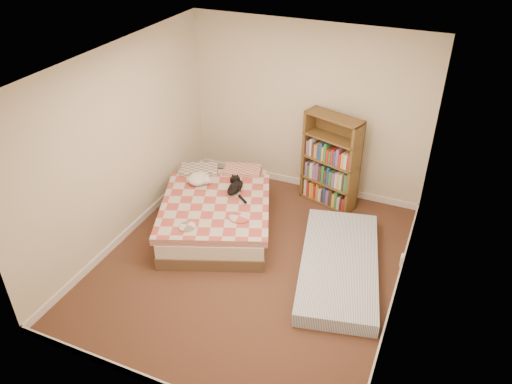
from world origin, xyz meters
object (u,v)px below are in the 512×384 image
at_px(black_cat, 236,186).
at_px(white_dog, 198,179).
at_px(bookshelf, 330,171).
at_px(floor_mattress, 339,265).
at_px(bed, 218,211).

xyz_separation_m(black_cat, white_dog, (-0.55, -0.05, 0.01)).
height_order(bookshelf, black_cat, bookshelf).
bearing_deg(black_cat, floor_mattress, -43.46).
relative_size(bookshelf, floor_mattress, 0.68).
xyz_separation_m(bookshelf, black_cat, (-1.05, -0.92, 0.00)).
bearing_deg(floor_mattress, white_dog, 155.10).
bearing_deg(bed, black_cat, 34.90).
bearing_deg(bed, white_dog, 131.71).
distance_m(bed, bookshelf, 1.71).
height_order(bed, floor_mattress, bed).
bearing_deg(floor_mattress, bed, 158.56).
bearing_deg(floor_mattress, bookshelf, 98.65).
xyz_separation_m(bed, bookshelf, (1.21, 1.17, 0.29)).
xyz_separation_m(floor_mattress, black_cat, (-1.61, 0.53, 0.43)).
relative_size(bookshelf, black_cat, 2.23).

